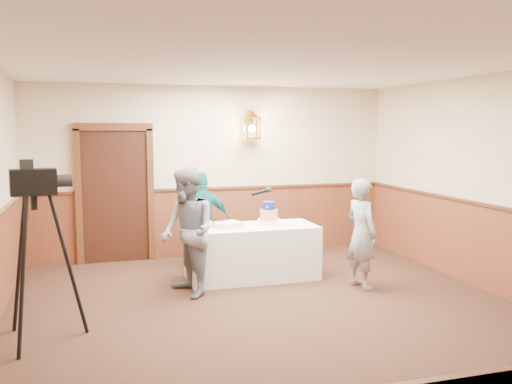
% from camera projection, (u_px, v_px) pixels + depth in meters
% --- Properties ---
extents(ground, '(7.00, 7.00, 0.00)m').
position_uv_depth(ground, '(284.00, 326.00, 5.79)').
color(ground, black).
rests_on(ground, ground).
extents(room_shell, '(6.02, 7.02, 2.81)m').
position_uv_depth(room_shell, '(267.00, 181.00, 6.03)').
color(room_shell, beige).
rests_on(room_shell, ground).
extents(display_table, '(1.80, 0.80, 0.75)m').
position_uv_depth(display_table, '(252.00, 252.00, 7.61)').
color(display_table, white).
rests_on(display_table, ground).
extents(tiered_cake, '(0.40, 0.40, 0.32)m').
position_uv_depth(tiered_cake, '(269.00, 215.00, 7.70)').
color(tiered_cake, '#FFE8C3').
rests_on(tiered_cake, display_table).
extents(sheet_cake_yellow, '(0.43, 0.39, 0.07)m').
position_uv_depth(sheet_cake_yellow, '(228.00, 225.00, 7.45)').
color(sheet_cake_yellow, '#E3DB88').
rests_on(sheet_cake_yellow, display_table).
extents(sheet_cake_green, '(0.35, 0.29, 0.07)m').
position_uv_depth(sheet_cake_green, '(200.00, 225.00, 7.45)').
color(sheet_cake_green, '#A0C38A').
rests_on(sheet_cake_green, display_table).
extents(interviewer, '(1.56, 0.93, 1.63)m').
position_uv_depth(interviewer, '(188.00, 232.00, 6.78)').
color(interviewer, slate).
rests_on(interviewer, ground).
extents(baker, '(0.46, 0.60, 1.46)m').
position_uv_depth(baker, '(362.00, 234.00, 7.12)').
color(baker, gray).
rests_on(baker, ground).
extents(assistant_p, '(0.88, 0.42, 1.46)m').
position_uv_depth(assistant_p, '(203.00, 220.00, 8.19)').
color(assistant_p, '#135C5C').
rests_on(assistant_p, ground).
extents(tv_camera_rig, '(0.68, 0.63, 1.72)m').
position_uv_depth(tv_camera_rig, '(37.00, 265.00, 5.32)').
color(tv_camera_rig, black).
rests_on(tv_camera_rig, ground).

